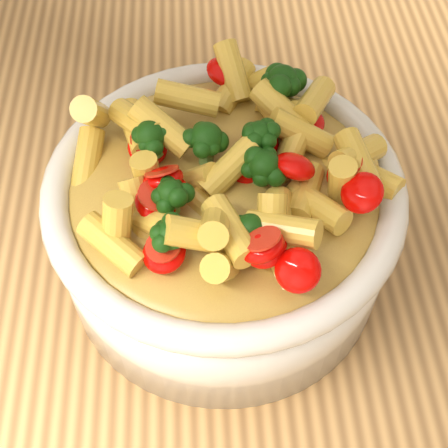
{
  "coord_description": "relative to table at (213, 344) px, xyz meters",
  "views": [
    {
      "loc": [
        -0.0,
        -0.24,
        1.3
      ],
      "look_at": [
        0.01,
        0.02,
        0.95
      ],
      "focal_mm": 50.0,
      "sensor_mm": 36.0,
      "label": 1
    }
  ],
  "objects": [
    {
      "name": "table",
      "position": [
        0.0,
        0.0,
        0.0
      ],
      "size": [
        1.2,
        0.8,
        0.9
      ],
      "color": "tan",
      "rests_on": "ground"
    },
    {
      "name": "serving_bowl",
      "position": [
        0.01,
        0.02,
        0.15
      ],
      "size": [
        0.23,
        0.23,
        0.1
      ],
      "color": "silver",
      "rests_on": "table"
    },
    {
      "name": "pasta_salad",
      "position": [
        0.01,
        0.02,
        0.22
      ],
      "size": [
        0.19,
        0.19,
        0.04
      ],
      "color": "gold",
      "rests_on": "serving_bowl"
    }
  ]
}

